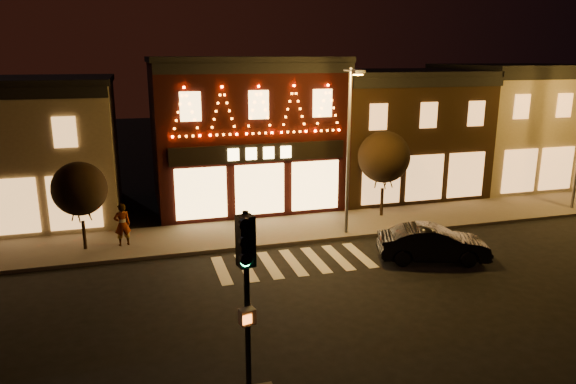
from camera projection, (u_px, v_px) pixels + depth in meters
name	position (u px, v px, depth m)	size (l,w,h in m)	color
ground	(326.00, 304.00, 18.31)	(120.00, 120.00, 0.00)	black
sidewalk_far	(308.00, 227.00, 26.27)	(44.00, 4.00, 0.15)	#47423D
building_pulp	(243.00, 131.00, 30.26)	(10.20, 8.34, 8.30)	black
building_right_a	(393.00, 131.00, 32.95)	(9.20, 8.28, 7.50)	#342212
building_right_b	(515.00, 124.00, 35.34)	(9.20, 8.28, 7.80)	#776D54
traffic_signal_near	(246.00, 277.00, 11.57)	(0.41, 0.52, 4.96)	black
streetlamp_mid	(350.00, 140.00, 23.99)	(0.65, 1.76, 7.68)	#59595E
tree_left	(80.00, 189.00, 22.50)	(2.31, 2.31, 3.87)	black
tree_right	(384.00, 157.00, 27.26)	(2.68, 2.68, 4.48)	black
dark_sedan	(433.00, 244.00, 22.06)	(1.58, 4.52, 1.49)	black
pedestrian	(122.00, 224.00, 23.38)	(0.70, 0.46, 1.93)	gray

